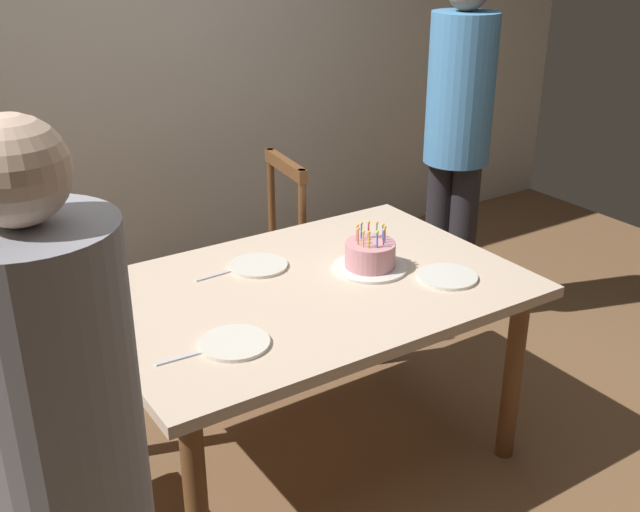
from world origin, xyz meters
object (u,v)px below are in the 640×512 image
object	(u,v)px
birthday_cake	(370,257)
plate_far_side	(258,265)
person_celebrant	(66,482)
plate_near_celebrant	(235,343)
chair_spindle_back	(254,264)
plate_near_guest	(447,277)
person_guest	(458,131)
dining_table	(308,307)

from	to	relation	value
birthday_cake	plate_far_side	size ratio (longest dim) A/B	1.27
plate_far_side	person_celebrant	distance (m)	1.48
plate_near_celebrant	chair_spindle_back	distance (m)	1.27
plate_near_guest	chair_spindle_back	xyz separation A→B (m)	(-0.23, 1.06, -0.30)
chair_spindle_back	birthday_cake	bearing A→B (deg)	-87.09
chair_spindle_back	plate_far_side	bearing A→B (deg)	-116.40
person_celebrant	person_guest	xyz separation A→B (m)	(2.32, 1.44, 0.05)
dining_table	chair_spindle_back	xyz separation A→B (m)	(0.22, 0.83, -0.20)
plate_near_guest	chair_spindle_back	size ratio (longest dim) A/B	0.23
plate_near_guest	person_celebrant	size ratio (longest dim) A/B	0.13
plate_far_side	person_guest	xyz separation A→B (m)	(1.32, 0.37, 0.25)
person_celebrant	dining_table	bearing A→B (deg)	37.72
person_guest	dining_table	bearing A→B (deg)	-154.15
plate_near_guest	person_guest	size ratio (longest dim) A/B	0.13
birthday_cake	chair_spindle_back	distance (m)	0.91
person_celebrant	birthday_cake	bearing A→B (deg)	31.50
dining_table	plate_near_guest	distance (m)	0.52
plate_far_side	person_guest	distance (m)	1.39
birthday_cake	dining_table	bearing A→B (deg)	177.46
person_celebrant	chair_spindle_back	bearing A→B (deg)	51.97
plate_near_celebrant	person_guest	size ratio (longest dim) A/B	0.13
person_celebrant	person_guest	size ratio (longest dim) A/B	0.96
plate_near_celebrant	plate_far_side	distance (m)	0.57
plate_near_celebrant	person_celebrant	size ratio (longest dim) A/B	0.13
plate_far_side	person_celebrant	world-z (taller)	person_celebrant
plate_far_side	chair_spindle_back	bearing A→B (deg)	63.60
plate_near_celebrant	chair_spindle_back	size ratio (longest dim) A/B	0.23
plate_near_guest	dining_table	bearing A→B (deg)	152.92
chair_spindle_back	person_celebrant	world-z (taller)	person_celebrant
person_celebrant	plate_near_guest	bearing A→B (deg)	21.54
chair_spindle_back	dining_table	bearing A→B (deg)	-104.96
plate_near_celebrant	person_celebrant	bearing A→B (deg)	-137.77
birthday_cake	plate_near_guest	world-z (taller)	birthday_cake
plate_near_guest	person_celebrant	distance (m)	1.66
plate_near_guest	chair_spindle_back	world-z (taller)	chair_spindle_back
plate_near_celebrant	plate_near_guest	world-z (taller)	same
chair_spindle_back	person_guest	xyz separation A→B (m)	(1.02, -0.23, 0.55)
plate_near_guest	plate_near_celebrant	bearing A→B (deg)	180.00
plate_far_side	person_guest	world-z (taller)	person_guest
dining_table	chair_spindle_back	distance (m)	0.88
dining_table	plate_near_guest	world-z (taller)	plate_near_guest
chair_spindle_back	person_guest	distance (m)	1.18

